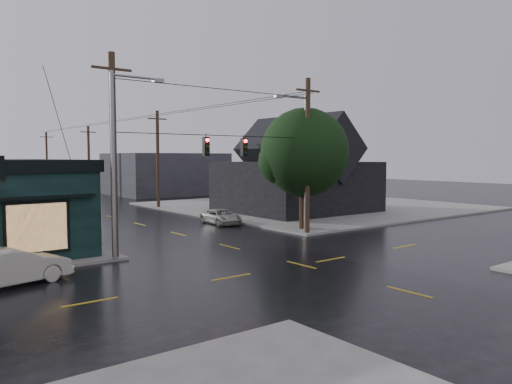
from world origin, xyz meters
TOP-DOWN VIEW (x-y plane):
  - ground_plane at (0.00, 0.00)m, footprint 160.00×160.00m
  - sidewalk_ne at (20.00, 20.00)m, footprint 28.00×28.00m
  - ne_building at (15.00, 17.00)m, footprint 12.60×11.60m
  - corner_tree at (7.68, 8.04)m, footprint 6.09×6.09m
  - utility_pole_nw at (-6.50, 6.50)m, footprint 2.00×0.32m
  - utility_pole_ne at (6.50, 6.50)m, footprint 2.00×0.32m
  - utility_pole_far_a at (6.50, 28.00)m, footprint 2.00×0.32m
  - utility_pole_far_b at (6.50, 48.00)m, footprint 2.00×0.32m
  - utility_pole_far_c at (6.50, 68.00)m, footprint 2.00×0.32m
  - span_signal_assembly at (0.10, 6.50)m, footprint 13.00×0.48m
  - streetlight_nw at (-6.80, 5.80)m, footprint 5.40×0.30m
  - streetlight_ne at (7.00, 7.20)m, footprint 5.40×0.30m
  - bg_building_east at (16.00, 45.00)m, footprint 14.00×12.00m
  - sedan_cream at (-11.71, 4.12)m, footprint 4.81×2.65m
  - suv_silver at (4.98, 14.38)m, footprint 2.21×4.20m

SIDE VIEW (x-z plane):
  - ground_plane at x=0.00m, z-range 0.00..0.00m
  - utility_pole_nw at x=-6.50m, z-range -5.08..5.08m
  - utility_pole_ne at x=6.50m, z-range -5.08..5.08m
  - utility_pole_far_a at x=6.50m, z-range -4.83..4.83m
  - utility_pole_far_b at x=6.50m, z-range -4.58..4.58m
  - utility_pole_far_c at x=6.50m, z-range -4.58..4.58m
  - streetlight_nw at x=-6.80m, z-range -4.58..4.58m
  - streetlight_ne at x=7.00m, z-range -4.58..4.58m
  - sidewalk_ne at x=20.00m, z-range 0.00..0.15m
  - suv_silver at x=4.98m, z-range 0.00..1.13m
  - sedan_cream at x=-11.71m, z-range 0.00..1.50m
  - bg_building_east at x=16.00m, z-range 0.00..5.60m
  - ne_building at x=15.00m, z-range 0.09..8.85m
  - corner_tree at x=7.68m, z-range 1.23..9.55m
  - span_signal_assembly at x=0.10m, z-range 5.08..6.31m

